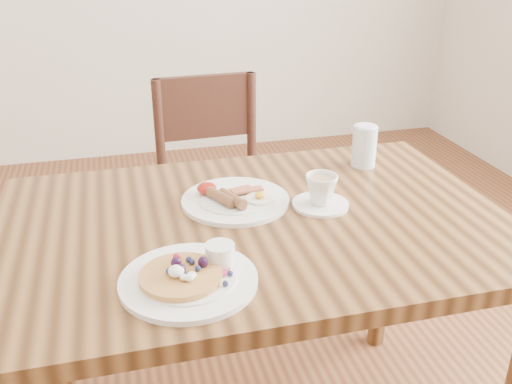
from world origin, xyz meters
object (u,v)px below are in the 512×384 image
teacup_saucer (321,193)px  pancake_plate (190,276)px  chair_far (215,185)px  breakfast_plate (234,199)px  dining_table (256,255)px  water_glass (364,146)px

teacup_saucer → pancake_plate: bearing=-145.2°
chair_far → breakfast_plate: size_ratio=3.26×
chair_far → pancake_plate: 1.06m
pancake_plate → teacup_saucer: (0.36, 0.25, 0.02)m
dining_table → pancake_plate: (-0.19, -0.22, 0.11)m
chair_far → teacup_saucer: size_ratio=6.29×
water_glass → chair_far: bearing=122.6°
pancake_plate → breakfast_plate: size_ratio=1.00×
teacup_saucer → water_glass: (0.21, 0.22, 0.02)m
pancake_plate → breakfast_plate: pancake_plate is taller
dining_table → water_glass: (0.38, 0.24, 0.16)m
dining_table → water_glass: 0.48m
chair_far → water_glass: 0.71m
dining_table → breakfast_plate: breakfast_plate is taller
chair_far → dining_table: bearing=84.6°
pancake_plate → water_glass: bearing=39.3°
chair_far → teacup_saucer: chair_far is taller
water_glass → pancake_plate: bearing=-140.7°
dining_table → pancake_plate: bearing=-130.3°
breakfast_plate → dining_table: bearing=-71.4°
dining_table → breakfast_plate: bearing=108.6°
dining_table → breakfast_plate: size_ratio=4.44×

